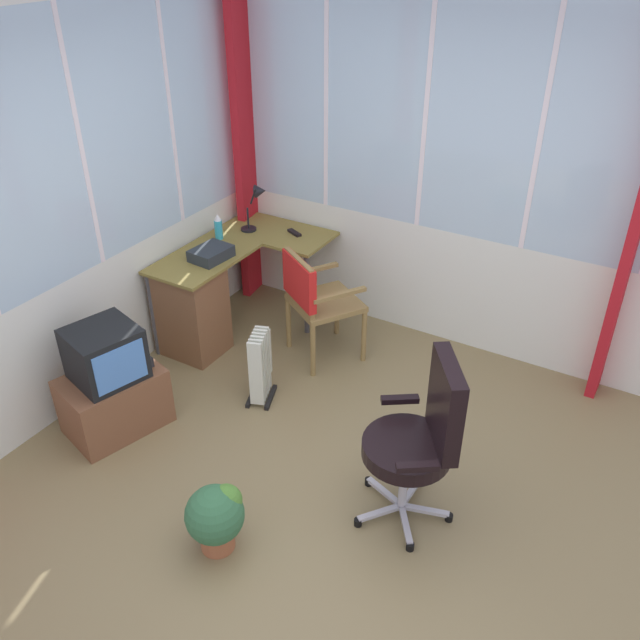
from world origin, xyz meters
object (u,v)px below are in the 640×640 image
(tv_remote, at_px, (294,233))
(space_heater, at_px, (261,364))
(desk, at_px, (199,302))
(desk_lamp, at_px, (257,200))
(tv_on_stand, at_px, (112,385))
(office_chair, at_px, (423,433))
(potted_plant, at_px, (216,515))
(paper_tray, at_px, (211,253))
(wooden_armchair, at_px, (312,294))
(spray_bottle, at_px, (218,227))

(tv_remote, xyz_separation_m, space_heater, (-1.15, -0.43, -0.47))
(desk, xyz_separation_m, desk_lamp, (0.79, -0.04, 0.59))
(tv_on_stand, bearing_deg, desk, 6.83)
(office_chair, distance_m, tv_on_stand, 2.10)
(tv_on_stand, relative_size, potted_plant, 1.90)
(paper_tray, xyz_separation_m, wooden_armchair, (0.17, -0.79, -0.21))
(desk, height_order, tv_remote, tv_remote)
(paper_tray, bearing_deg, desk, 156.99)
(office_chair, relative_size, potted_plant, 2.57)
(space_heater, bearing_deg, potted_plant, -155.59)
(desk, relative_size, spray_bottle, 6.41)
(tv_on_stand, bearing_deg, wooden_armchair, -27.60)
(office_chair, bearing_deg, desk, 71.10)
(spray_bottle, distance_m, tv_on_stand, 1.63)
(office_chair, bearing_deg, tv_on_stand, 98.99)
(spray_bottle, bearing_deg, tv_on_stand, -170.77)
(desk_lamp, xyz_separation_m, tv_on_stand, (-1.86, -0.09, -0.65))
(space_heater, bearing_deg, desk, 68.90)
(tv_remote, distance_m, potted_plant, 2.62)
(space_heater, bearing_deg, tv_remote, 20.56)
(tv_remote, bearing_deg, potted_plant, -132.73)
(desk, xyz_separation_m, tv_on_stand, (-1.07, -0.13, -0.06))
(wooden_armchair, bearing_deg, desk_lamp, 59.07)
(potted_plant, bearing_deg, tv_on_stand, 69.43)
(wooden_armchair, bearing_deg, paper_tray, 102.29)
(paper_tray, distance_m, office_chair, 2.31)
(desk, bearing_deg, paper_tray, -23.01)
(desk, distance_m, office_chair, 2.32)
(spray_bottle, height_order, tv_on_stand, spray_bottle)
(desk, xyz_separation_m, spray_bottle, (0.45, 0.12, 0.44))
(tv_on_stand, bearing_deg, desk_lamp, 2.71)
(desk, height_order, wooden_armchair, wooden_armchair)
(spray_bottle, relative_size, tv_on_stand, 0.28)
(office_chair, height_order, space_heater, office_chair)
(desk_lamp, relative_size, potted_plant, 0.94)
(spray_bottle, distance_m, potted_plant, 2.54)
(wooden_armchair, xyz_separation_m, potted_plant, (-1.84, -0.50, -0.34))
(office_chair, distance_m, space_heater, 1.50)
(tv_remote, bearing_deg, desk_lamp, 124.04)
(tv_remote, relative_size, space_heater, 0.27)
(desk_lamp, xyz_separation_m, paper_tray, (-0.66, -0.01, -0.21))
(wooden_armchair, xyz_separation_m, space_heater, (-0.61, 0.06, -0.30))
(desk, bearing_deg, potted_plant, -138.67)
(tv_on_stand, bearing_deg, tv_remote, -6.90)
(wooden_armchair, height_order, office_chair, office_chair)
(desk_lamp, height_order, tv_on_stand, desk_lamp)
(tv_on_stand, bearing_deg, office_chair, -81.01)
(tv_remote, bearing_deg, paper_tray, -178.57)
(paper_tray, distance_m, potted_plant, 2.18)
(office_chair, distance_m, potted_plant, 1.21)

